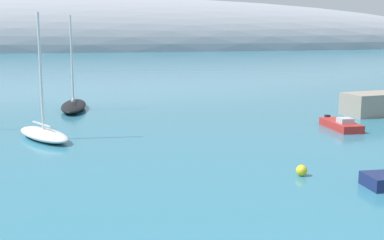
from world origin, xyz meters
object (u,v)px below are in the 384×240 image
(sailboat_white_outer_mooring, at_px, (44,133))
(sailboat_black_near_shore, at_px, (74,105))
(motorboat_red_outer, at_px, (341,125))
(mooring_buoy_yellow, at_px, (302,170))

(sailboat_white_outer_mooring, bearing_deg, sailboat_black_near_shore, 143.30)
(motorboat_red_outer, distance_m, mooring_buoy_yellow, 14.81)
(sailboat_black_near_shore, bearing_deg, sailboat_white_outer_mooring, 175.68)
(sailboat_black_near_shore, height_order, mooring_buoy_yellow, sailboat_black_near_shore)
(mooring_buoy_yellow, bearing_deg, sailboat_black_near_shore, 116.06)
(sailboat_black_near_shore, bearing_deg, mooring_buoy_yellow, -150.96)
(sailboat_black_near_shore, distance_m, sailboat_white_outer_mooring, 14.03)
(sailboat_black_near_shore, relative_size, mooring_buoy_yellow, 15.03)
(motorboat_red_outer, bearing_deg, sailboat_white_outer_mooring, -90.71)
(motorboat_red_outer, relative_size, mooring_buoy_yellow, 8.07)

